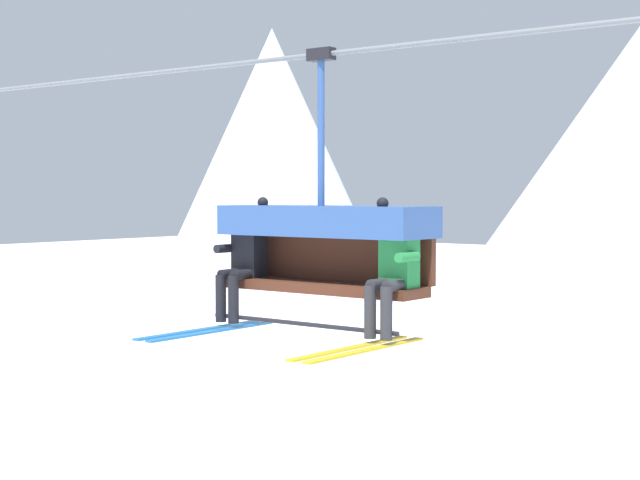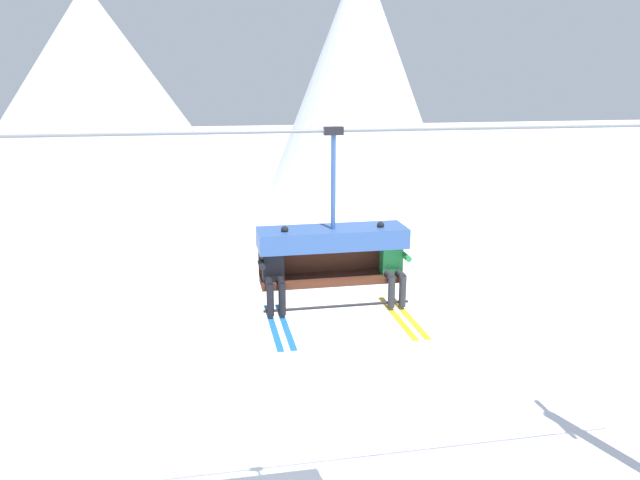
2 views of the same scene
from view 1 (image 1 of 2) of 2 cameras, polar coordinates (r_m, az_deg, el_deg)
The scene contains 5 objects.
mountain_peak_west at distance 59.26m, azimuth -2.80°, elevation 4.40°, with size 14.89×14.89×16.31m.
lift_cable at distance 10.26m, azimuth -3.87°, elevation 10.30°, with size 19.28×0.05×0.05m.
chairlift_chair at distance 9.68m, azimuth 0.33°, elevation 0.31°, with size 2.28×0.74×2.69m.
skier_black at distance 10.12m, azimuth -4.57°, elevation -1.17°, with size 0.48×1.70×1.34m.
skier_green at distance 8.98m, azimuth 4.19°, elevation -1.67°, with size 0.48×1.70×1.34m.
Camera 1 is at (6.78, -8.39, 6.45)m, focal length 55.00 mm.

